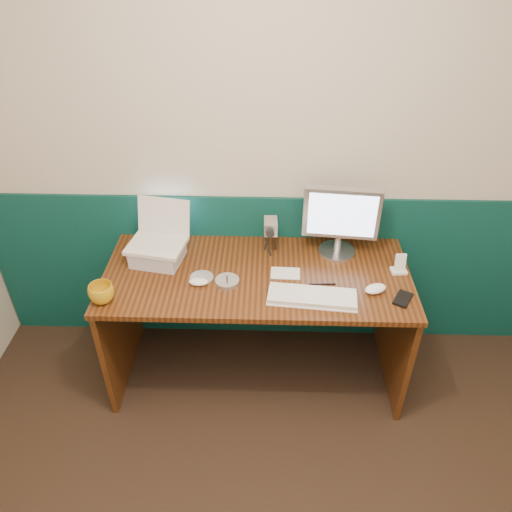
{
  "coord_description": "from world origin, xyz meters",
  "views": [
    {
      "loc": [
        -0.09,
        -0.67,
        2.34
      ],
      "look_at": [
        -0.14,
        1.23,
        0.97
      ],
      "focal_mm": 35.0,
      "sensor_mm": 36.0,
      "label": 1
    }
  ],
  "objects_px": {
    "desk": "(257,326)",
    "keyboard": "(312,297)",
    "camcorder": "(270,238)",
    "monitor": "(340,222)",
    "mug": "(102,293)",
    "laptop": "(154,228)"
  },
  "relations": [
    {
      "from": "desk",
      "to": "laptop",
      "type": "xyz_separation_m",
      "value": [
        -0.53,
        0.1,
        0.58
      ]
    },
    {
      "from": "desk",
      "to": "camcorder",
      "type": "bearing_deg",
      "value": 71.14
    },
    {
      "from": "laptop",
      "to": "monitor",
      "type": "xyz_separation_m",
      "value": [
        0.97,
        0.1,
        -0.01
      ]
    },
    {
      "from": "mug",
      "to": "camcorder",
      "type": "bearing_deg",
      "value": 28.48
    },
    {
      "from": "monitor",
      "to": "mug",
      "type": "xyz_separation_m",
      "value": [
        -1.17,
        -0.44,
        -0.15
      ]
    },
    {
      "from": "desk",
      "to": "laptop",
      "type": "bearing_deg",
      "value": 169.41
    },
    {
      "from": "desk",
      "to": "keyboard",
      "type": "distance_m",
      "value": 0.51
    },
    {
      "from": "mug",
      "to": "camcorder",
      "type": "relative_size",
      "value": 0.69
    },
    {
      "from": "keyboard",
      "to": "mug",
      "type": "xyz_separation_m",
      "value": [
        -1.01,
        -0.04,
        0.04
      ]
    },
    {
      "from": "desk",
      "to": "camcorder",
      "type": "height_order",
      "value": "camcorder"
    },
    {
      "from": "laptop",
      "to": "monitor",
      "type": "relative_size",
      "value": 0.73
    },
    {
      "from": "camcorder",
      "to": "monitor",
      "type": "bearing_deg",
      "value": -1.16
    },
    {
      "from": "monitor",
      "to": "keyboard",
      "type": "bearing_deg",
      "value": -106.03
    },
    {
      "from": "laptop",
      "to": "monitor",
      "type": "height_order",
      "value": "monitor"
    },
    {
      "from": "mug",
      "to": "keyboard",
      "type": "bearing_deg",
      "value": 2.44
    },
    {
      "from": "mug",
      "to": "camcorder",
      "type": "xyz_separation_m",
      "value": [
        0.81,
        0.44,
        0.04
      ]
    },
    {
      "from": "monitor",
      "to": "mug",
      "type": "height_order",
      "value": "monitor"
    },
    {
      "from": "desk",
      "to": "keyboard",
      "type": "bearing_deg",
      "value": -35.58
    },
    {
      "from": "laptop",
      "to": "mug",
      "type": "xyz_separation_m",
      "value": [
        -0.21,
        -0.34,
        -0.16
      ]
    },
    {
      "from": "laptop",
      "to": "camcorder",
      "type": "bearing_deg",
      "value": 19.87
    },
    {
      "from": "laptop",
      "to": "monitor",
      "type": "bearing_deg",
      "value": 16.66
    },
    {
      "from": "camcorder",
      "to": "desk",
      "type": "bearing_deg",
      "value": -110.79
    }
  ]
}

